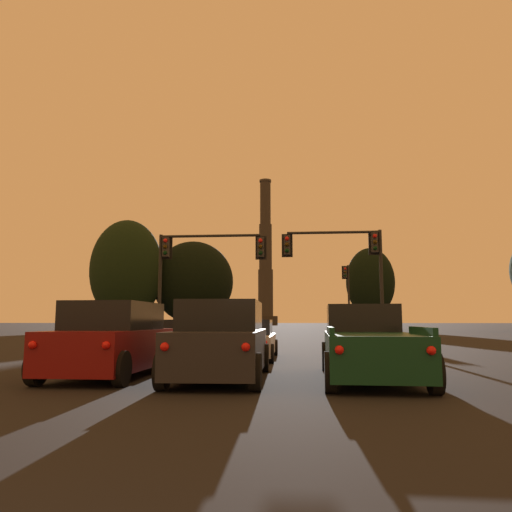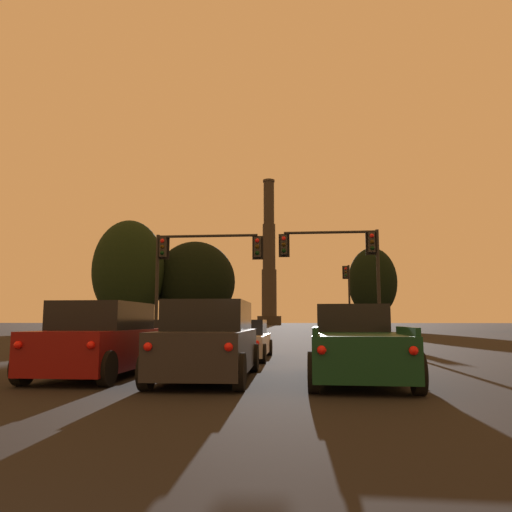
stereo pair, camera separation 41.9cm
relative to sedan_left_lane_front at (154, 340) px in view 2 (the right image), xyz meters
name	(u,v)px [view 2 (the right image)]	position (x,y,z in m)	size (l,w,h in m)	color
sedan_left_lane_front	(154,340)	(0.00, 0.00, 0.00)	(2.01, 4.72, 1.43)	silver
pickup_truck_right_lane_second	(356,345)	(6.73, -5.71, 0.14)	(2.35, 5.56, 1.82)	#0F3823
sedan_center_lane_front	(243,340)	(3.23, 0.37, 0.00)	(2.03, 4.72, 1.43)	silver
suv_center_lane_second	(209,341)	(3.23, -6.19, 0.23)	(2.21, 4.95, 1.86)	#232328
suv_left_lane_second	(102,340)	(0.38, -5.73, 0.23)	(2.11, 4.91, 1.86)	maroon
traffic_light_overhead_right	(345,257)	(7.63, 7.97, 3.99)	(5.34, 0.50, 6.10)	black
traffic_light_far_right	(348,289)	(9.57, 29.04, 3.62)	(0.78, 0.50, 6.57)	black
traffic_light_overhead_left	(192,260)	(-0.32, 7.43, 3.88)	(5.80, 0.50, 5.92)	black
smokestack	(269,267)	(-5.60, 140.29, 17.84)	(7.60, 7.60, 47.14)	#2B2722
treeline_center_left	(373,282)	(15.44, 55.58, 6.30)	(7.02, 6.32, 11.98)	black
treeline_far_right	(129,271)	(-18.23, 47.33, 7.48)	(9.80, 8.82, 15.06)	black
treeline_far_left	(195,282)	(-9.97, 51.54, 6.19)	(11.44, 10.30, 12.64)	black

